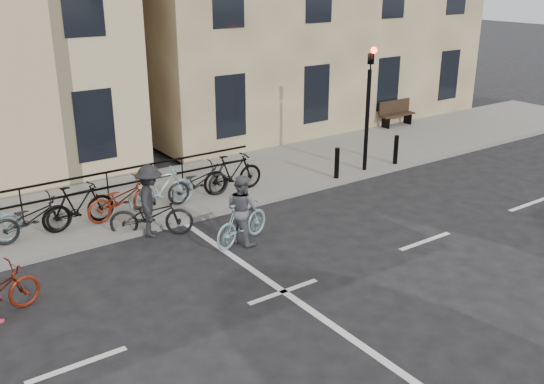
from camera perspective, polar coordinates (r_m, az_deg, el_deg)
ground at (r=11.80m, az=1.10°, el=-9.38°), size 120.00×120.00×0.00m
traffic_light at (r=17.92m, az=9.09°, el=9.11°), size 0.18×0.30×3.90m
bollard_east at (r=17.51m, az=6.13°, el=2.73°), size 0.14×0.14×0.90m
bollard_west at (r=19.12m, az=11.58°, el=3.93°), size 0.14×0.14×0.90m
bench at (r=23.96m, az=11.58°, el=7.38°), size 1.60×0.41×0.97m
parked_bikes at (r=14.64m, az=-19.90°, el=-1.77°), size 11.45×1.23×1.05m
cyclist_grey at (r=13.55m, az=-2.85°, el=-2.26°), size 1.73×0.92×1.61m
cyclist_dark at (r=14.17m, az=-11.34°, el=-1.53°), size 1.99×1.51×1.70m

